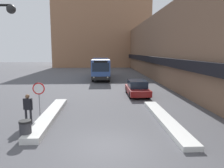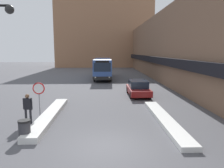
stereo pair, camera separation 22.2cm
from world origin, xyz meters
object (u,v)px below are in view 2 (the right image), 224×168
Objects in this scene: stop_sign at (39,92)px; trash_bin at (24,130)px; parked_car_front at (138,88)px; pedestrian at (28,106)px; city_bus at (103,68)px.

stop_sign is 2.41× the size of trash_bin.
pedestrian reaches higher than parked_car_front.
trash_bin is at bearing -98.57° from city_bus.
stop_sign is 1.42m from pedestrian.
stop_sign is at bearing 93.00° from pedestrian.
trash_bin is (0.59, -2.28, -0.60)m from pedestrian.
stop_sign is at bearing 94.65° from trash_bin.
parked_car_front is 2.50× the size of pedestrian.
pedestrian is (-4.22, -21.77, -0.62)m from city_bus.
city_bus reaches higher than pedestrian.
city_bus reaches higher than parked_car_front.
pedestrian is at bearing -100.96° from city_bus.
city_bus is 20.88m from stop_sign.
pedestrian reaches higher than trash_bin.
pedestrian is 2.43m from trash_bin.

